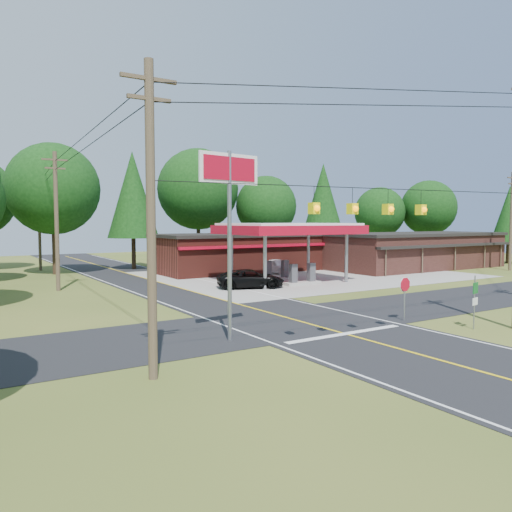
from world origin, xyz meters
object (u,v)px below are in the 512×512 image
gas_canopy (289,231)px  suv_car (251,279)px  big_stop_sign (229,198)px  sedan_car (276,266)px  octagonal_stop_sign (405,288)px

gas_canopy → suv_car: gas_canopy is taller
big_stop_sign → suv_car: bearing=55.3°
gas_canopy → sedan_car: bearing=64.0°
suv_car → big_stop_sign: (-9.50, -13.72, 5.29)m
gas_canopy → octagonal_stop_sign: size_ratio=4.68×
sedan_car → octagonal_stop_sign: octagonal_stop_sign is taller
suv_car → sedan_car: sedan_car is taller
gas_canopy → big_stop_sign: big_stop_sign is taller
suv_car → octagonal_stop_sign: octagonal_stop_sign is taller
suv_car → gas_canopy: bearing=-53.7°
gas_canopy → octagonal_stop_sign: bearing=-105.7°
gas_canopy → suv_car: size_ratio=2.09×
gas_canopy → suv_car: (-4.50, -1.29, -3.56)m
suv_car → octagonal_stop_sign: size_ratio=2.24×
sedan_car → suv_car: bearing=-146.4°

